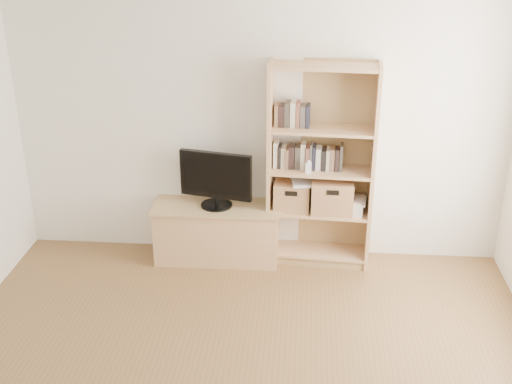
# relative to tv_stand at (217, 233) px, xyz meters

# --- Properties ---
(back_wall) EXTENTS (4.50, 0.02, 2.60)m
(back_wall) POSITION_rel_tv_stand_xyz_m (0.38, 0.21, 1.04)
(back_wall) COLOR white
(back_wall) RESTS_ON floor
(ceiling) EXTENTS (4.50, 5.00, 0.01)m
(ceiling) POSITION_rel_tv_stand_xyz_m (0.38, -2.29, 2.34)
(ceiling) COLOR white
(ceiling) RESTS_ON back_wall
(tv_stand) EXTENTS (1.15, 0.45, 0.52)m
(tv_stand) POSITION_rel_tv_stand_xyz_m (0.00, 0.00, 0.00)
(tv_stand) COLOR tan
(tv_stand) RESTS_ON floor
(bookshelf) EXTENTS (0.96, 0.39, 1.89)m
(bookshelf) POSITION_rel_tv_stand_xyz_m (0.94, 0.05, 0.68)
(bookshelf) COLOR tan
(bookshelf) RESTS_ON floor
(television) EXTENTS (0.67, 0.19, 0.53)m
(television) POSITION_rel_tv_stand_xyz_m (0.00, 0.00, 0.55)
(television) COLOR black
(television) RESTS_ON tv_stand
(books_row_mid) EXTENTS (0.86, 0.21, 0.23)m
(books_row_mid) POSITION_rel_tv_stand_xyz_m (0.94, 0.07, 0.78)
(books_row_mid) COLOR beige
(books_row_mid) RESTS_ON bookshelf
(books_row_upper) EXTENTS (0.38, 0.16, 0.19)m
(books_row_upper) POSITION_rel_tv_stand_xyz_m (0.74, 0.08, 1.15)
(books_row_upper) COLOR beige
(books_row_upper) RESTS_ON bookshelf
(baby_monitor) EXTENTS (0.05, 0.04, 0.10)m
(baby_monitor) POSITION_rel_tv_stand_xyz_m (0.83, -0.05, 0.71)
(baby_monitor) COLOR white
(baby_monitor) RESTS_ON bookshelf
(basket_left) EXTENTS (0.33, 0.28, 0.27)m
(basket_left) POSITION_rel_tv_stand_xyz_m (0.69, 0.06, 0.39)
(basket_left) COLOR brown
(basket_left) RESTS_ON bookshelf
(basket_right) EXTENTS (0.38, 0.32, 0.31)m
(basket_right) POSITION_rel_tv_stand_xyz_m (1.06, 0.03, 0.42)
(basket_right) COLOR brown
(basket_right) RESTS_ON bookshelf
(laptop) EXTENTS (0.37, 0.28, 0.03)m
(laptop) POSITION_rel_tv_stand_xyz_m (0.86, 0.04, 0.54)
(laptop) COLOR silver
(laptop) RESTS_ON basket_left
(magazine_stack) EXTENTS (0.21, 0.27, 0.11)m
(magazine_stack) POSITION_rel_tv_stand_xyz_m (1.27, 0.02, 0.32)
(magazine_stack) COLOR silver
(magazine_stack) RESTS_ON bookshelf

